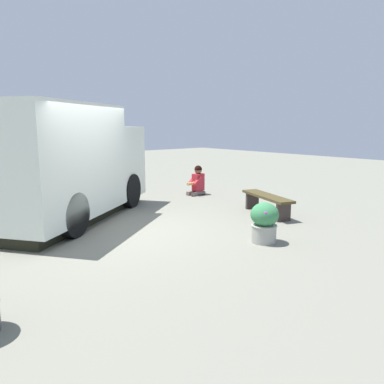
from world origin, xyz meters
name	(u,v)px	position (x,y,z in m)	size (l,w,h in m)	color
ground_plane	(108,230)	(0.00, 0.00, 0.00)	(40.00, 40.00, 0.00)	gray
food_truck	(61,166)	(-0.34, 1.44, 1.22)	(5.06, 4.52, 2.56)	silver
person_customer	(197,183)	(4.00, 1.88, 0.37)	(0.77, 0.52, 0.90)	#6A5B57
planter_flowering_near	(264,222)	(1.83, -2.56, 0.39)	(0.51, 0.51, 0.74)	#999B92
plaza_bench	(267,200)	(3.57, -1.19, 0.36)	(0.93, 1.76, 0.47)	#453B1F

